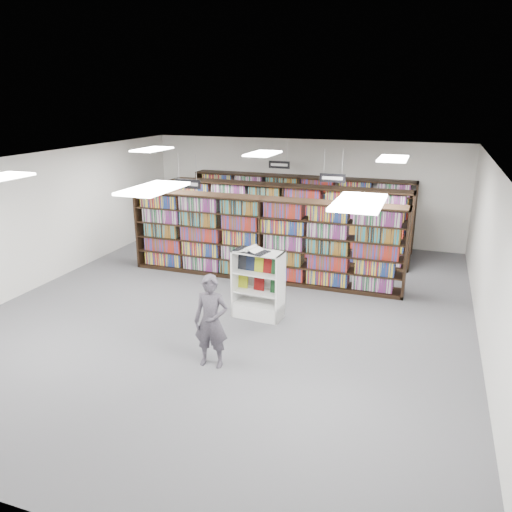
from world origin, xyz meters
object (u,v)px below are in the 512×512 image
(endcap_display, at_px, (259,295))
(shopper, at_px, (211,321))
(bookshelf_row_near, at_px, (262,239))
(open_book, at_px, (251,250))

(endcap_display, relative_size, shopper, 0.88)
(bookshelf_row_near, xyz_separation_m, endcap_display, (0.66, -2.17, -0.57))
(endcap_display, height_order, open_book, open_book)
(bookshelf_row_near, distance_m, open_book, 2.34)
(shopper, bearing_deg, bookshelf_row_near, 91.33)
(bookshelf_row_near, height_order, open_book, bookshelf_row_near)
(bookshelf_row_near, height_order, shopper, bookshelf_row_near)
(open_book, xyz_separation_m, shopper, (0.05, -2.12, -0.65))
(endcap_display, distance_m, open_book, 1.00)
(endcap_display, bearing_deg, open_book, -150.76)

